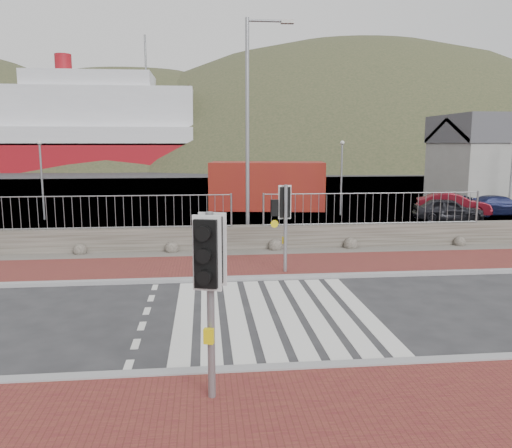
{
  "coord_description": "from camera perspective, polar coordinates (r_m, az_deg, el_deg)",
  "views": [
    {
      "loc": [
        -1.59,
        -11.14,
        3.96
      ],
      "look_at": [
        -0.11,
        3.0,
        1.66
      ],
      "focal_mm": 35.0,
      "sensor_mm": 36.0,
      "label": 1
    }
  ],
  "objects": [
    {
      "name": "quay",
      "position": [
        39.28,
        -3.62,
        3.37
      ],
      "size": [
        120.0,
        40.0,
        0.5
      ],
      "primitive_type": "cube",
      "color": "#4C4C4F",
      "rests_on": "ground"
    },
    {
      "name": "railing",
      "position": [
        18.49,
        -0.99,
        2.52
      ],
      "size": [
        18.07,
        0.07,
        1.22
      ],
      "color": "gray",
      "rests_on": "stone_wall"
    },
    {
      "name": "sidewalk_near",
      "position": [
        7.46,
        7.88,
        -22.63
      ],
      "size": [
        40.0,
        4.0,
        0.08
      ],
      "primitive_type": "cube",
      "color": "brown",
      "rests_on": "ground"
    },
    {
      "name": "ferry",
      "position": [
        82.35,
        -22.55,
        9.46
      ],
      "size": [
        50.0,
        16.0,
        20.0
      ],
      "color": "maroon",
      "rests_on": "ground"
    },
    {
      "name": "zebra_crossing",
      "position": [
        11.93,
        2.07,
        -10.19
      ],
      "size": [
        4.62,
        5.6,
        0.01
      ],
      "color": "silver",
      "rests_on": "ground"
    },
    {
      "name": "hills_backdrop",
      "position": [
        103.0,
        -1.12,
        -6.03
      ],
      "size": [
        254.0,
        90.0,
        100.0
      ],
      "color": "#2D3721",
      "rests_on": "ground"
    },
    {
      "name": "water",
      "position": [
        74.17,
        -4.76,
        6.08
      ],
      "size": [
        220.0,
        50.0,
        0.05
      ],
      "primitive_type": "cube",
      "color": "#3F4C54",
      "rests_on": "ground"
    },
    {
      "name": "traffic_signal_near",
      "position": [
        7.47,
        -5.26,
        -4.96
      ],
      "size": [
        0.48,
        0.37,
        2.97
      ],
      "rotation": [
        0.0,
        0.0,
        -0.3
      ],
      "color": "gray",
      "rests_on": "ground"
    },
    {
      "name": "sidewalk_far",
      "position": [
        16.21,
        -0.16,
        -4.83
      ],
      "size": [
        40.0,
        3.0,
        0.08
      ],
      "primitive_type": "cube",
      "color": "brown",
      "rests_on": "ground"
    },
    {
      "name": "traffic_signal_far",
      "position": [
        15.05,
        3.27,
        1.62
      ],
      "size": [
        0.66,
        0.26,
        2.75
      ],
      "rotation": [
        0.0,
        0.0,
        3.21
      ],
      "color": "gray",
      "rests_on": "ground"
    },
    {
      "name": "car_c",
      "position": [
        30.9,
        26.1,
        1.91
      ],
      "size": [
        3.9,
        1.74,
        1.11
      ],
      "primitive_type": "imported",
      "rotation": [
        0.0,
        0.0,
        1.52
      ],
      "color": "#14193F",
      "rests_on": "ground"
    },
    {
      "name": "ground",
      "position": [
        11.93,
        2.07,
        -10.22
      ],
      "size": [
        220.0,
        220.0,
        0.0
      ],
      "primitive_type": "plane",
      "color": "#28282B",
      "rests_on": "ground"
    },
    {
      "name": "kerb_near",
      "position": [
        9.17,
        4.79,
        -16.1
      ],
      "size": [
        40.0,
        0.25,
        0.12
      ],
      "primitive_type": "cube",
      "color": "gray",
      "rests_on": "ground"
    },
    {
      "name": "shipping_container",
      "position": [
        30.51,
        1.28,
        4.41
      ],
      "size": [
        7.19,
        3.81,
        2.85
      ],
      "primitive_type": "cube",
      "rotation": [
        0.0,
        0.0,
        -0.14
      ],
      "color": "#9B2E10",
      "rests_on": "ground"
    },
    {
      "name": "stone_wall",
      "position": [
        18.84,
        -1.02,
        -1.57
      ],
      "size": [
        40.0,
        0.6,
        0.9
      ],
      "primitive_type": "cube",
      "color": "#49443C",
      "rests_on": "ground"
    },
    {
      "name": "gravel_strip",
      "position": [
        18.15,
        -0.8,
        -3.34
      ],
      "size": [
        40.0,
        1.5,
        0.06
      ],
      "primitive_type": "cube",
      "color": "#59544C",
      "rests_on": "ground"
    },
    {
      "name": "car_a",
      "position": [
        27.6,
        21.11,
        1.55
      ],
      "size": [
        3.7,
        2.15,
        1.18
      ],
      "primitive_type": "imported",
      "rotation": [
        0.0,
        0.0,
        1.34
      ],
      "color": "black",
      "rests_on": "ground"
    },
    {
      "name": "car_b",
      "position": [
        29.74,
        21.58,
        2.12
      ],
      "size": [
        4.1,
        2.57,
        1.28
      ],
      "primitive_type": "imported",
      "rotation": [
        0.0,
        0.0,
        1.23
      ],
      "color": "#600D17",
      "rests_on": "ground"
    },
    {
      "name": "streetlight",
      "position": [
        19.35,
        -0.55,
        11.7
      ],
      "size": [
        1.81,
        0.25,
        8.55
      ],
      "rotation": [
        0.0,
        0.0,
        -0.02
      ],
      "color": "gray",
      "rests_on": "ground"
    },
    {
      "name": "kerb_far",
      "position": [
        14.76,
        0.44,
        -6.19
      ],
      "size": [
        40.0,
        0.25,
        0.12
      ],
      "primitive_type": "cube",
      "color": "gray",
      "rests_on": "ground"
    }
  ]
}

